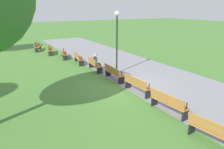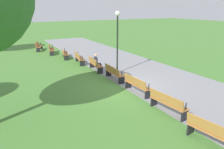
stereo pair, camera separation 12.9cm
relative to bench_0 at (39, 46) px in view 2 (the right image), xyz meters
The scene contains 13 objects.
ground_plane 13.28m from the bench_0, ahead, with size 120.00×120.00×0.00m, color #477A33.
path_paving 13.92m from the bench_0, 20.04° to the left, with size 41.01×5.54×0.01m, color gray.
bench_0 is the anchor object (origin of this frame).
bench_1 2.42m from the bench_0, 17.39° to the left, with size 1.85×0.94×0.89m.
bench_2 4.84m from the bench_0, 15.65° to the left, with size 1.84×0.84×0.89m.
bench_3 7.25m from the bench_0, 13.91° to the left, with size 1.84×0.74×0.89m.
bench_4 9.66m from the bench_0, 12.17° to the left, with size 1.82×0.63×0.89m.
bench_5 12.06m from the bench_0, 10.43° to the left, with size 1.80×0.53×0.89m.
bench_6 14.45m from the bench_0, ahead, with size 1.80×0.53×0.89m.
bench_7 16.82m from the bench_0, ahead, with size 1.82×0.63×0.89m.
bench_8 19.18m from the bench_0, ahead, with size 1.84×0.74×0.89m.
person_seated 9.71m from the bench_0, 12.97° to the left, with size 0.36×0.54×1.20m.
lamp_post 11.35m from the bench_0, 16.33° to the left, with size 0.32×0.32×4.05m.
Camera 2 is at (9.65, -6.17, 4.25)m, focal length 34.44 mm.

